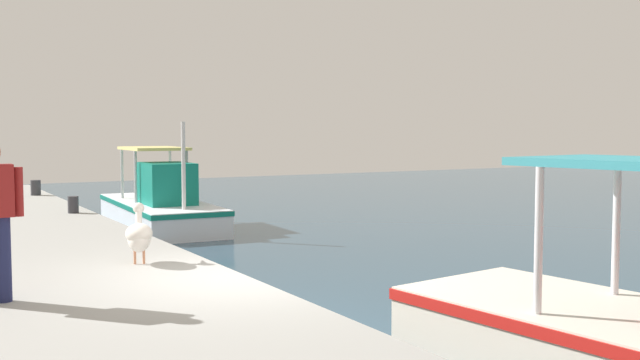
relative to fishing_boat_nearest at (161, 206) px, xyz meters
The scene contains 4 objects.
fishing_boat_nearest is the anchor object (origin of this frame).
pelican 9.88m from the fishing_boat_nearest, 19.38° to the right, with size 0.97×0.51×0.82m.
mooring_bollard_nearest 3.94m from the fishing_boat_nearest, 134.55° to the right, with size 0.28×0.28×0.44m, color #333338.
mooring_bollard_second 3.74m from the fishing_boat_nearest, 48.61° to the right, with size 0.24×0.24×0.38m, color #333338.
Camera 1 is at (8.24, -3.71, 2.62)m, focal length 40.12 mm.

